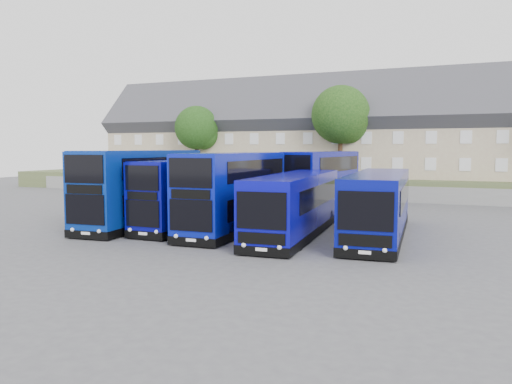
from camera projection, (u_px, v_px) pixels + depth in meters
The scene contains 13 objects.
ground at pixel (194, 239), 27.27m from camera, with size 120.00×120.00×0.00m, color #4E4D53.
retaining_wall at pixel (316, 191), 49.23m from camera, with size 70.00×0.40×1.50m, color slate.
earth_bank at pixel (340, 182), 58.39m from camera, with size 80.00×20.00×2.00m, color #505932.
terrace_row at pixel (332, 133), 54.23m from camera, with size 54.00×10.40×11.20m.
dd_front_left at pixel (143, 189), 32.40m from camera, with size 3.78×12.25×4.80m.
dd_front_mid at pixel (192, 194), 31.48m from camera, with size 2.46×10.62×4.21m.
dd_front_right at pixel (235, 193), 30.17m from camera, with size 3.28×11.84×4.66m.
dd_rear_left at pixel (248, 181), 43.96m from camera, with size 3.27×11.11×4.36m.
dd_rear_right at pixel (322, 181), 40.72m from camera, with size 3.58×11.92×4.67m.
coach_east_a at pixel (295, 205), 28.46m from camera, with size 3.65×12.96×3.50m.
coach_east_b at pixel (379, 206), 27.97m from camera, with size 3.68×13.31×3.60m.
tree_west at pixel (198, 130), 55.05m from camera, with size 4.80×4.80×7.65m.
tree_mid at pixel (342, 117), 49.23m from camera, with size 5.76×5.76×9.18m.
Camera 1 is at (13.59, -23.50, 4.96)m, focal length 35.00 mm.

